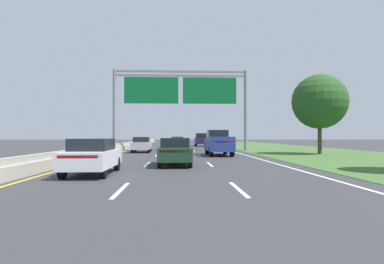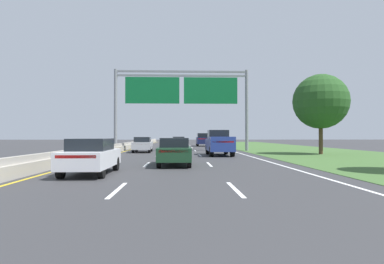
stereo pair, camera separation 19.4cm
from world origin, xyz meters
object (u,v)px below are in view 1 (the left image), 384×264
at_px(overhead_sign_gantry, 181,93).
at_px(car_navy_right_lane_suv, 201,139).
at_px(car_silver_left_lane_sedan, 142,144).
at_px(roadside_tree_mid, 320,102).
at_px(car_white_left_lane_sedan, 93,156).
at_px(car_darkgreen_centre_lane_sedan, 175,151).
at_px(pickup_truck_blue, 219,143).
at_px(car_black_centre_lane_sedan, 177,142).

bearing_deg(overhead_sign_gantry, car_navy_right_lane_suv, 78.34).
relative_size(overhead_sign_gantry, car_silver_left_lane_sedan, 3.39).
height_order(car_silver_left_lane_sedan, roadside_tree_mid, roadside_tree_mid).
relative_size(car_silver_left_lane_sedan, car_white_left_lane_sedan, 1.01).
xyz_separation_m(overhead_sign_gantry, car_silver_left_lane_sedan, (-4.03, -2.70, -5.63)).
height_order(car_silver_left_lane_sedan, car_darkgreen_centre_lane_sedan, same).
bearing_deg(roadside_tree_mid, car_darkgreen_centre_lane_sedan, -141.16).
height_order(pickup_truck_blue, car_black_centre_lane_sedan, pickup_truck_blue).
height_order(car_darkgreen_centre_lane_sedan, car_navy_right_lane_suv, car_navy_right_lane_suv).
distance_m(pickup_truck_blue, roadside_tree_mid, 10.25).
distance_m(pickup_truck_blue, car_silver_left_lane_sedan, 9.14).
xyz_separation_m(car_darkgreen_centre_lane_sedan, roadside_tree_mid, (13.18, 10.61, 4.00)).
height_order(overhead_sign_gantry, car_navy_right_lane_suv, overhead_sign_gantry).
bearing_deg(car_darkgreen_centre_lane_sedan, car_white_left_lane_sedan, 138.73).
distance_m(overhead_sign_gantry, car_black_centre_lane_sedan, 10.32).
bearing_deg(overhead_sign_gantry, roadside_tree_mid, -29.37).
xyz_separation_m(car_black_centre_lane_sedan, roadside_tree_mid, (13.03, -15.77, 4.00)).
bearing_deg(car_silver_left_lane_sedan, overhead_sign_gantry, -57.55).
relative_size(car_black_centre_lane_sedan, car_navy_right_lane_suv, 0.94).
distance_m(overhead_sign_gantry, roadside_tree_mid, 14.63).
bearing_deg(roadside_tree_mid, overhead_sign_gantry, 150.63).
height_order(pickup_truck_blue, car_navy_right_lane_suv, pickup_truck_blue).
bearing_deg(car_black_centre_lane_sedan, roadside_tree_mid, -140.11).
bearing_deg(overhead_sign_gantry, pickup_truck_blue, -68.89).
bearing_deg(pickup_truck_blue, roadside_tree_mid, -83.07).
xyz_separation_m(pickup_truck_blue, car_white_left_lane_sedan, (-7.32, -13.58, -0.26)).
bearing_deg(overhead_sign_gantry, car_darkgreen_centre_lane_sedan, -91.64).
xyz_separation_m(car_silver_left_lane_sedan, car_navy_right_lane_suv, (7.52, 19.63, 0.28)).
bearing_deg(car_white_left_lane_sedan, roadside_tree_mid, -48.92).
height_order(car_navy_right_lane_suv, roadside_tree_mid, roadside_tree_mid).
relative_size(pickup_truck_blue, car_white_left_lane_sedan, 1.23).
bearing_deg(car_black_centre_lane_sedan, car_navy_right_lane_suv, -24.59).
xyz_separation_m(pickup_truck_blue, car_black_centre_lane_sedan, (-3.56, 16.93, -0.26)).
relative_size(car_silver_left_lane_sedan, car_navy_right_lane_suv, 0.94).
height_order(car_white_left_lane_sedan, car_navy_right_lane_suv, car_navy_right_lane_suv).
relative_size(car_white_left_lane_sedan, car_black_centre_lane_sedan, 1.00).
height_order(overhead_sign_gantry, pickup_truck_blue, overhead_sign_gantry).
bearing_deg(car_black_centre_lane_sedan, car_darkgreen_centre_lane_sedan, -179.99).
distance_m(car_darkgreen_centre_lane_sedan, car_white_left_lane_sedan, 5.48).
height_order(car_darkgreen_centre_lane_sedan, car_white_left_lane_sedan, same).
distance_m(car_white_left_lane_sedan, roadside_tree_mid, 22.69).
xyz_separation_m(car_darkgreen_centre_lane_sedan, car_white_left_lane_sedan, (-3.61, -4.13, 0.00)).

